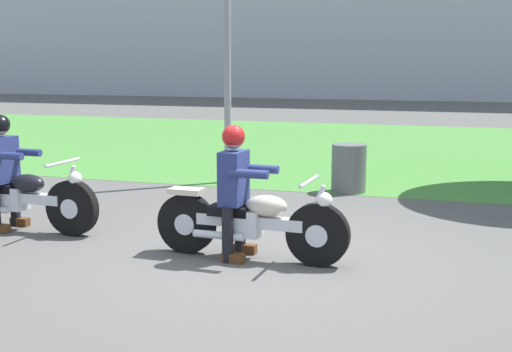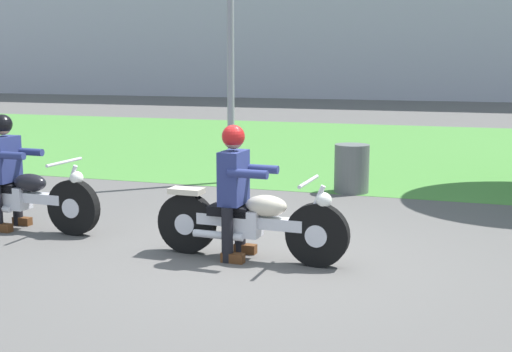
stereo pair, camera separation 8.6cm
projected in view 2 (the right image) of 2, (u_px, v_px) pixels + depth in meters
ground at (259, 257)px, 7.04m from camera, size 120.00×120.00×0.00m
grass_verge at (385, 148)px, 16.03m from camera, size 60.00×12.00×0.01m
motorcycle_lead at (250, 222)px, 6.92m from camera, size 2.10×0.66×0.88m
rider_lead at (235, 181)px, 6.91m from camera, size 0.56×0.48×1.40m
motorcycle_follow at (19, 197)px, 8.17m from camera, size 2.25×0.66×0.89m
rider_follow at (6, 162)px, 8.16m from camera, size 0.56×0.48×1.41m
trash_can at (352, 168)px, 10.51m from camera, size 0.54×0.54×0.76m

